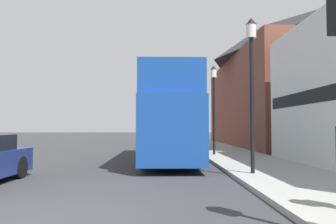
% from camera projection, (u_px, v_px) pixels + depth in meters
% --- Properties ---
extents(ground_plane, '(144.00, 144.00, 0.00)m').
position_uv_depth(ground_plane, '(133.00, 147.00, 26.68)').
color(ground_plane, '#333335').
extents(sidewalk, '(3.47, 108.00, 0.14)m').
position_uv_depth(sidewalk, '(216.00, 148.00, 23.83)').
color(sidewalk, '#999993').
rests_on(sidewalk, ground_plane).
extents(brick_terrace_rear, '(6.00, 19.14, 10.29)m').
position_uv_depth(brick_terrace_rear, '(264.00, 85.00, 27.71)').
color(brick_terrace_rear, brown).
rests_on(brick_terrace_rear, ground_plane).
extents(tour_bus, '(2.45, 10.61, 4.05)m').
position_uv_depth(tour_bus, '(168.00, 124.00, 16.20)').
color(tour_bus, '#19479E').
rests_on(tour_bus, ground_plane).
extents(parked_car_ahead_of_bus, '(1.85, 4.55, 1.47)m').
position_uv_depth(parked_car_ahead_of_bus, '(176.00, 140.00, 23.95)').
color(parked_car_ahead_of_bus, black).
rests_on(parked_car_ahead_of_bus, ground_plane).
extents(lamp_post_nearest, '(0.35, 0.35, 5.10)m').
position_uv_depth(lamp_post_nearest, '(252.00, 66.00, 10.73)').
color(lamp_post_nearest, black).
rests_on(lamp_post_nearest, sidewalk).
extents(lamp_post_second, '(0.35, 0.35, 4.88)m').
position_uv_depth(lamp_post_second, '(214.00, 93.00, 17.96)').
color(lamp_post_second, black).
rests_on(lamp_post_second, sidewalk).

